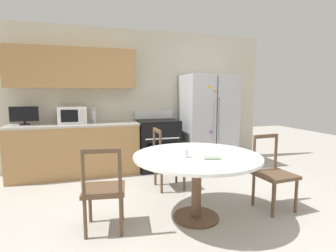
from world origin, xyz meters
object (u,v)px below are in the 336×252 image
at_px(countertop_tv, 24,115).
at_px(dining_chair_left, 104,190).
at_px(candle_glass, 185,154).
at_px(dining_chair_far, 167,160).
at_px(microwave, 73,115).
at_px(counter_bottle, 94,116).
at_px(oven_range, 158,144).
at_px(refrigerator, 208,121).
at_px(dining_chair_right, 273,174).

relative_size(countertop_tv, dining_chair_left, 0.48).
relative_size(countertop_tv, candle_glass, 5.09).
bearing_deg(dining_chair_far, dining_chair_left, -45.73).
distance_m(microwave, candle_glass, 2.53).
bearing_deg(counter_bottle, oven_range, -6.50).
bearing_deg(dining_chair_left, candle_glass, 1.06).
distance_m(counter_bottle, candle_glass, 2.43).
bearing_deg(countertop_tv, oven_range, -1.93).
height_order(counter_bottle, candle_glass, counter_bottle).
xyz_separation_m(oven_range, candle_glass, (-0.25, -2.12, 0.31)).
distance_m(countertop_tv, counter_bottle, 1.10).
bearing_deg(candle_glass, oven_range, 83.22).
xyz_separation_m(refrigerator, countertop_tv, (-3.21, 0.14, 0.18)).
relative_size(microwave, counter_bottle, 1.51).
distance_m(dining_chair_far, dining_chair_left, 1.39).
distance_m(counter_bottle, dining_chair_left, 2.23).
xyz_separation_m(refrigerator, dining_chair_right, (-0.06, -2.01, -0.45)).
bearing_deg(refrigerator, candle_glass, -121.09).
bearing_deg(oven_range, countertop_tv, 178.07).
xyz_separation_m(dining_chair_far, dining_chair_left, (-0.98, -0.98, 0.00)).
relative_size(oven_range, countertop_tv, 2.52).
relative_size(microwave, candle_glass, 5.46).
distance_m(oven_range, countertop_tv, 2.30).
xyz_separation_m(microwave, countertop_tv, (-0.74, -0.00, 0.02)).
bearing_deg(dining_chair_right, candle_glass, -1.29).
distance_m(refrigerator, dining_chair_left, 2.89).
height_order(dining_chair_left, candle_glass, dining_chair_left).
distance_m(oven_range, dining_chair_right, 2.27).
height_order(refrigerator, candle_glass, refrigerator).
bearing_deg(counter_bottle, candle_glass, -68.71).
xyz_separation_m(microwave, dining_chair_right, (2.40, -2.15, -0.61)).
bearing_deg(oven_range, refrigerator, -3.89).
xyz_separation_m(oven_range, countertop_tv, (-2.22, 0.07, 0.60)).
bearing_deg(dining_chair_left, refrigerator, 51.22).
relative_size(microwave, dining_chair_left, 0.51).
bearing_deg(dining_chair_left, oven_range, 69.58).
distance_m(microwave, countertop_tv, 0.74).
bearing_deg(microwave, oven_range, -2.99).
bearing_deg(countertop_tv, microwave, 0.20).
bearing_deg(oven_range, dining_chair_far, -96.57).
relative_size(dining_chair_far, dining_chair_left, 1.00).
bearing_deg(dining_chair_left, dining_chair_far, 53.21).
distance_m(microwave, dining_chair_far, 1.86).
xyz_separation_m(oven_range, dining_chair_far, (-0.12, -1.04, -0.03)).
xyz_separation_m(counter_bottle, candle_glass, (0.88, -2.25, -0.24)).
xyz_separation_m(oven_range, counter_bottle, (-1.13, 0.13, 0.55)).
bearing_deg(dining_chair_far, refrigerator, 130.40).
relative_size(refrigerator, dining_chair_right, 1.95).
distance_m(refrigerator, candle_glass, 2.40).
distance_m(oven_range, microwave, 1.59).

